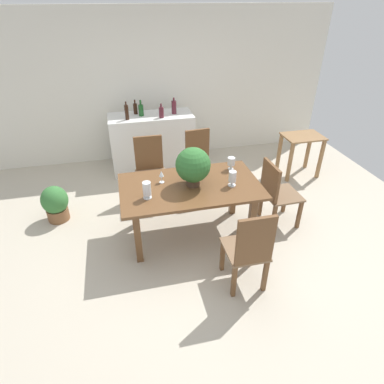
{
  "coord_description": "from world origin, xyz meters",
  "views": [
    {
      "loc": [
        -0.74,
        -3.29,
        2.75
      ],
      "look_at": [
        0.07,
        0.18,
        0.53
      ],
      "focal_mm": 30.14,
      "sensor_mm": 36.0,
      "label": 1
    }
  ],
  "objects": [
    {
      "name": "side_table",
      "position": [
        2.21,
        1.19,
        0.54
      ],
      "size": [
        0.65,
        0.48,
        0.72
      ],
      "color": "olive",
      "rests_on": "ground"
    },
    {
      "name": "dining_table",
      "position": [
        0.0,
        -0.02,
        0.65
      ],
      "size": [
        1.7,
        0.99,
        0.76
      ],
      "color": "brown",
      "rests_on": "ground"
    },
    {
      "name": "chair_far_right",
      "position": [
        0.37,
        1.0,
        0.55
      ],
      "size": [
        0.45,
        0.49,
        1.02
      ],
      "rotation": [
        0.0,
        0.0,
        0.09
      ],
      "color": "brown",
      "rests_on": "ground"
    },
    {
      "name": "crystal_vase_left",
      "position": [
        0.49,
        -0.14,
        0.87
      ],
      "size": [
        0.09,
        0.09,
        0.19
      ],
      "color": "silver",
      "rests_on": "dining_table"
    },
    {
      "name": "wine_bottle_green",
      "position": [
        -0.38,
        1.99,
        1.09
      ],
      "size": [
        0.08,
        0.08,
        0.26
      ],
      "color": "#194C1E",
      "rests_on": "kitchen_counter"
    },
    {
      "name": "ground_plane",
      "position": [
        0.0,
        0.0,
        0.0
      ],
      "size": [
        7.04,
        7.04,
        0.0
      ],
      "primitive_type": "plane",
      "color": "#BCB29E"
    },
    {
      "name": "potted_plant_floor",
      "position": [
        -1.75,
        0.74,
        0.27
      ],
      "size": [
        0.36,
        0.36,
        0.52
      ],
      "color": "brown",
      "rests_on": "ground"
    },
    {
      "name": "wine_bottle_clear",
      "position": [
        -0.46,
        2.12,
        1.09
      ],
      "size": [
        0.07,
        0.07,
        0.24
      ],
      "color": "black",
      "rests_on": "kitchen_counter"
    },
    {
      "name": "crystal_vase_center_near",
      "position": [
        0.61,
        0.26,
        0.87
      ],
      "size": [
        0.1,
        0.1,
        0.17
      ],
      "color": "silver",
      "rests_on": "dining_table"
    },
    {
      "name": "back_wall",
      "position": [
        0.0,
        2.6,
        1.3
      ],
      "size": [
        6.4,
        0.1,
        2.6
      ],
      "primitive_type": "cube",
      "color": "silver",
      "rests_on": "ground"
    },
    {
      "name": "crystal_vase_right",
      "position": [
        -0.54,
        -0.18,
        0.87
      ],
      "size": [
        0.1,
        0.1,
        0.2
      ],
      "color": "silver",
      "rests_on": "dining_table"
    },
    {
      "name": "kitchen_counter",
      "position": [
        -0.22,
        1.99,
        0.5
      ],
      "size": [
        1.41,
        0.6,
        1.0
      ],
      "primitive_type": "cube",
      "color": "silver",
      "rests_on": "ground"
    },
    {
      "name": "wine_bottle_tall",
      "position": [
        -0.06,
        1.83,
        1.09
      ],
      "size": [
        0.08,
        0.08,
        0.23
      ],
      "color": "#511E28",
      "rests_on": "kitchen_counter"
    },
    {
      "name": "flower_centerpiece",
      "position": [
        0.03,
        -0.02,
        1.02
      ],
      "size": [
        0.42,
        0.42,
        0.48
      ],
      "color": "#4C3828",
      "rests_on": "dining_table"
    },
    {
      "name": "chair_far_left",
      "position": [
        -0.38,
        1.0,
        0.54
      ],
      "size": [
        0.45,
        0.47,
        0.99
      ],
      "rotation": [
        0.0,
        0.0,
        -0.01
      ],
      "color": "brown",
      "rests_on": "ground"
    },
    {
      "name": "chair_foot_end",
      "position": [
        1.16,
        -0.02,
        0.52
      ],
      "size": [
        0.46,
        0.48,
        0.92
      ],
      "rotation": [
        0.0,
        0.0,
        1.6
      ],
      "color": "brown",
      "rests_on": "ground"
    },
    {
      "name": "wine_bottle_amber",
      "position": [
        0.18,
        1.98,
        1.11
      ],
      "size": [
        0.08,
        0.08,
        0.27
      ],
      "color": "#511E28",
      "rests_on": "kitchen_counter"
    },
    {
      "name": "chair_near_right",
      "position": [
        0.38,
        -1.03,
        0.54
      ],
      "size": [
        0.42,
        0.46,
        1.01
      ],
      "rotation": [
        0.0,
        0.0,
        3.14
      ],
      "color": "brown",
      "rests_on": "ground"
    },
    {
      "name": "wine_bottle_dark",
      "position": [
        -0.62,
        1.86,
        1.12
      ],
      "size": [
        0.06,
        0.06,
        0.29
      ],
      "color": "black",
      "rests_on": "kitchen_counter"
    },
    {
      "name": "wine_glass",
      "position": [
        -0.33,
        0.13,
        0.87
      ],
      "size": [
        0.06,
        0.06,
        0.16
      ],
      "color": "silver",
      "rests_on": "dining_table"
    }
  ]
}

